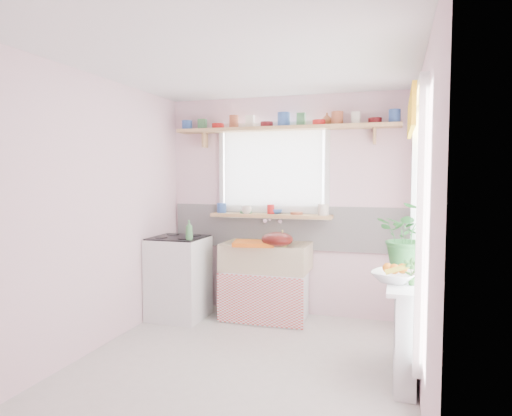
% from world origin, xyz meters
% --- Properties ---
extents(room, '(3.20, 3.20, 3.20)m').
position_xyz_m(room, '(0.66, 0.86, 1.37)').
color(room, silver).
rests_on(room, ground).
extents(sink_unit, '(0.95, 0.65, 1.11)m').
position_xyz_m(sink_unit, '(-0.15, 1.29, 0.43)').
color(sink_unit, white).
rests_on(sink_unit, ground).
extents(cooker, '(0.58, 0.58, 0.93)m').
position_xyz_m(cooker, '(-1.10, 1.05, 0.46)').
color(cooker, white).
rests_on(cooker, ground).
extents(radiator_ledge, '(0.22, 0.95, 0.78)m').
position_xyz_m(radiator_ledge, '(1.30, 0.20, 0.40)').
color(radiator_ledge, white).
rests_on(radiator_ledge, ground).
extents(windowsill, '(1.40, 0.22, 0.04)m').
position_xyz_m(windowsill, '(-0.15, 1.48, 1.14)').
color(windowsill, tan).
rests_on(windowsill, room).
extents(pine_shelf, '(2.52, 0.24, 0.04)m').
position_xyz_m(pine_shelf, '(0.00, 1.47, 2.12)').
color(pine_shelf, tan).
rests_on(pine_shelf, room).
extents(shelf_crockery, '(2.47, 0.11, 0.12)m').
position_xyz_m(shelf_crockery, '(-0.02, 1.47, 2.19)').
color(shelf_crockery, '#3359A5').
rests_on(shelf_crockery, pine_shelf).
extents(sill_crockery, '(1.35, 0.11, 0.12)m').
position_xyz_m(sill_crockery, '(-0.15, 1.48, 1.22)').
color(sill_crockery, '#3359A5').
rests_on(sill_crockery, windowsill).
extents(dish_tray, '(0.49, 0.41, 0.04)m').
position_xyz_m(dish_tray, '(-0.23, 1.10, 0.87)').
color(dish_tray, orange).
rests_on(dish_tray, sink_unit).
extents(colander, '(0.40, 0.40, 0.15)m').
position_xyz_m(colander, '(0.02, 1.10, 0.93)').
color(colander, '#4F100D').
rests_on(colander, sink_unit).
extents(jade_plant, '(0.55, 0.48, 0.60)m').
position_xyz_m(jade_plant, '(1.33, 0.60, 1.07)').
color(jade_plant, '#2C6E31').
rests_on(jade_plant, radiator_ledge).
extents(fruit_bowl, '(0.40, 0.40, 0.08)m').
position_xyz_m(fruit_bowl, '(1.21, 0.11, 0.82)').
color(fruit_bowl, white).
rests_on(fruit_bowl, radiator_ledge).
extents(herb_pot, '(0.12, 0.09, 0.21)m').
position_xyz_m(herb_pot, '(1.33, 0.04, 0.88)').
color(herb_pot, '#346F2C').
rests_on(herb_pot, radiator_ledge).
extents(soap_bottle_sink, '(0.10, 0.10, 0.18)m').
position_xyz_m(soap_bottle_sink, '(0.08, 1.10, 0.94)').
color(soap_bottle_sink, '#CDC45B').
rests_on(soap_bottle_sink, sink_unit).
extents(sill_cup, '(0.13, 0.13, 0.09)m').
position_xyz_m(sill_cup, '(-0.42, 1.42, 1.20)').
color(sill_cup, silver).
rests_on(sill_cup, windowsill).
extents(sill_bowl, '(0.19, 0.19, 0.05)m').
position_xyz_m(sill_bowl, '(-0.11, 1.54, 1.19)').
color(sill_bowl, '#3663B0').
rests_on(sill_bowl, windowsill).
extents(shelf_vase, '(0.17, 0.17, 0.14)m').
position_xyz_m(shelf_vase, '(0.47, 1.53, 2.21)').
color(shelf_vase, '#A15A31').
rests_on(shelf_vase, pine_shelf).
extents(cooker_bottle, '(0.10, 0.10, 0.21)m').
position_xyz_m(cooker_bottle, '(-0.88, 0.87, 1.02)').
color(cooker_bottle, '#478E4F').
rests_on(cooker_bottle, cooker).
extents(fruit, '(0.20, 0.14, 0.10)m').
position_xyz_m(fruit, '(1.22, 0.11, 0.88)').
color(fruit, orange).
rests_on(fruit, fruit_bowl).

